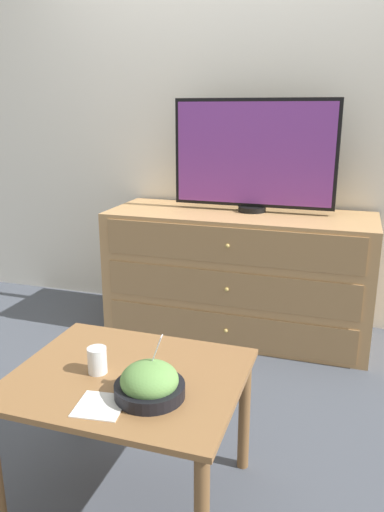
# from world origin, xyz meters

# --- Properties ---
(ground_plane) EXTENTS (12.00, 12.00, 0.00)m
(ground_plane) POSITION_xyz_m (0.00, 0.00, 0.00)
(ground_plane) COLOR #474C56
(wall_back) EXTENTS (12.00, 0.05, 2.60)m
(wall_back) POSITION_xyz_m (0.00, 0.03, 1.30)
(wall_back) COLOR white
(wall_back) RESTS_ON ground_plane
(dresser) EXTENTS (1.56, 0.58, 0.75)m
(dresser) POSITION_xyz_m (0.12, -0.31, 0.38)
(dresser) COLOR tan
(dresser) RESTS_ON ground_plane
(tv) EXTENTS (0.95, 0.16, 0.65)m
(tv) POSITION_xyz_m (0.17, -0.24, 1.08)
(tv) COLOR black
(tv) RESTS_ON dresser
(coffee_table) EXTENTS (0.76, 0.63, 0.49)m
(coffee_table) POSITION_xyz_m (0.07, -1.80, 0.41)
(coffee_table) COLOR olive
(coffee_table) RESTS_ON ground_plane
(takeout_bowl) EXTENTS (0.22, 0.22, 0.19)m
(takeout_bowl) POSITION_xyz_m (0.20, -1.89, 0.53)
(takeout_bowl) COLOR black
(takeout_bowl) RESTS_ON coffee_table
(drink_cup) EXTENTS (0.06, 0.06, 0.09)m
(drink_cup) POSITION_xyz_m (-0.03, -1.81, 0.53)
(drink_cup) COLOR beige
(drink_cup) RESTS_ON coffee_table
(napkin) EXTENTS (0.16, 0.16, 0.00)m
(napkin) POSITION_xyz_m (0.08, -1.99, 0.49)
(napkin) COLOR white
(napkin) RESTS_ON coffee_table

